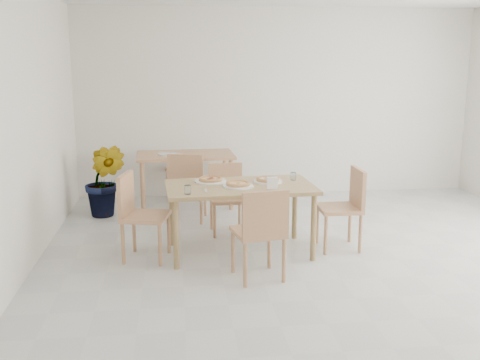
{
  "coord_description": "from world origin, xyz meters",
  "views": [
    {
      "loc": [
        -1.54,
        -4.89,
        2.08
      ],
      "look_at": [
        -0.87,
        0.87,
        0.81
      ],
      "focal_mm": 42.0,
      "sensor_mm": 36.0,
      "label": 1
    }
  ],
  "objects": [
    {
      "name": "plate_margherita",
      "position": [
        -0.9,
        0.8,
        0.76
      ],
      "size": [
        0.32,
        0.32,
        0.02
      ],
      "primitive_type": "cylinder",
      "color": "white",
      "rests_on": "main_table"
    },
    {
      "name": "second_table",
      "position": [
        -1.41,
        2.9,
        0.66
      ],
      "size": [
        1.38,
        0.83,
        0.75
      ],
      "rotation": [
        0.0,
        0.0,
        0.05
      ],
      "color": "tan",
      "rests_on": "ground"
    },
    {
      "name": "chair_back_n",
      "position": [
        -1.46,
        3.6,
        0.5
      ],
      "size": [
        0.48,
        0.48,
        0.87
      ],
      "rotation": [
        0.0,
        0.0,
        -0.14
      ],
      "color": "tan",
      "rests_on": "ground"
    },
    {
      "name": "pizza_mushroom",
      "position": [
        -0.56,
        0.98,
        0.78
      ],
      "size": [
        0.32,
        0.32,
        0.03
      ],
      "rotation": [
        0.0,
        0.0,
        0.36
      ],
      "color": "tan",
      "rests_on": "plate_mushroom"
    },
    {
      "name": "fork_b",
      "position": [
        -1.25,
        0.71,
        0.75
      ],
      "size": [
        0.02,
        0.16,
        0.01
      ],
      "primitive_type": "cube",
      "rotation": [
        0.0,
        0.0,
        0.02
      ],
      "color": "silver",
      "rests_on": "main_table"
    },
    {
      "name": "plate_mushroom",
      "position": [
        -0.56,
        0.98,
        0.76
      ],
      "size": [
        0.31,
        0.31,
        0.02
      ],
      "primitive_type": "cylinder",
      "color": "white",
      "rests_on": "main_table"
    },
    {
      "name": "fork_a",
      "position": [
        -1.26,
        0.65,
        0.75
      ],
      "size": [
        0.06,
        0.19,
        0.01
      ],
      "primitive_type": "cube",
      "rotation": [
        0.0,
        0.0,
        0.26
      ],
      "color": "silver",
      "rests_on": "main_table"
    },
    {
      "name": "napkin_holder",
      "position": [
        -0.57,
        0.62,
        0.81
      ],
      "size": [
        0.12,
        0.06,
        0.13
      ],
      "rotation": [
        0.0,
        0.0,
        -0.0
      ],
      "color": "silver",
      "rests_on": "main_table"
    },
    {
      "name": "plate_pepperoni",
      "position": [
        -1.17,
        1.06,
        0.76
      ],
      "size": [
        0.34,
        0.34,
        0.02
      ],
      "primitive_type": "cylinder",
      "color": "white",
      "rests_on": "main_table"
    },
    {
      "name": "chair_north",
      "position": [
        -0.95,
        1.65,
        0.48
      ],
      "size": [
        0.42,
        0.42,
        0.82
      ],
      "rotation": [
        0.0,
        0.0,
        0.04
      ],
      "color": "tan",
      "rests_on": "ground"
    },
    {
      "name": "chair_west",
      "position": [
        -1.95,
        0.81,
        0.53
      ],
      "size": [
        0.54,
        0.54,
        0.91
      ],
      "rotation": [
        0.0,
        0.0,
        1.35
      ],
      "color": "tan",
      "rests_on": "ground"
    },
    {
      "name": "tumbler_b",
      "position": [
        -0.26,
        1.05,
        0.79
      ],
      "size": [
        0.06,
        0.06,
        0.08
      ],
      "primitive_type": "cylinder",
      "color": "white",
      "rests_on": "main_table"
    },
    {
      "name": "potted_plant",
      "position": [
        -2.48,
        2.48,
        0.49
      ],
      "size": [
        0.61,
        0.53,
        0.97
      ],
      "primitive_type": "imported",
      "rotation": [
        0.0,
        0.0,
        -0.21
      ],
      "color": "#25601C",
      "rests_on": "ground"
    },
    {
      "name": "chair_east",
      "position": [
        0.31,
        0.88,
        0.52
      ],
      "size": [
        0.45,
        0.45,
        0.9
      ],
      "rotation": [
        0.0,
        0.0,
        -1.58
      ],
      "color": "tan",
      "rests_on": "ground"
    },
    {
      "name": "chair_south",
      "position": [
        -0.77,
        0.06,
        0.52
      ],
      "size": [
        0.52,
        0.52,
        0.9
      ],
      "rotation": [
        0.0,
        0.0,
        3.34
      ],
      "color": "tan",
      "rests_on": "ground"
    },
    {
      "name": "pizza_pepperoni",
      "position": [
        -1.17,
        1.06,
        0.78
      ],
      "size": [
        0.32,
        0.32,
        0.03
      ],
      "rotation": [
        0.0,
        0.0,
        -0.28
      ],
      "color": "tan",
      "rests_on": "plate_pepperoni"
    },
    {
      "name": "main_table",
      "position": [
        -0.87,
        0.87,
        0.67
      ],
      "size": [
        1.6,
        0.96,
        0.75
      ],
      "rotation": [
        0.0,
        0.0,
        0.05
      ],
      "color": "#A18553",
      "rests_on": "ground"
    },
    {
      "name": "plate_empty",
      "position": [
        -1.65,
        2.86,
        0.76
      ],
      "size": [
        0.28,
        0.28,
        0.02
      ],
      "primitive_type": "cylinder",
      "color": "white",
      "rests_on": "second_table"
    },
    {
      "name": "tumbler_a",
      "position": [
        -1.43,
        0.54,
        0.79
      ],
      "size": [
        0.07,
        0.07,
        0.09
      ],
      "primitive_type": "cylinder",
      "color": "white",
      "rests_on": "main_table"
    },
    {
      "name": "pizza_margherita",
      "position": [
        -0.9,
        0.8,
        0.78
      ],
      "size": [
        0.32,
        0.32,
        0.03
      ],
      "rotation": [
        0.0,
        0.0,
        -0.33
      ],
      "color": "tan",
      "rests_on": "plate_margherita"
    },
    {
      "name": "chair_back_s",
      "position": [
        -1.41,
        2.1,
        0.52
      ],
      "size": [
        0.52,
        0.52,
        0.9
      ],
      "rotation": [
        0.0,
        0.0,
        2.95
      ],
      "color": "tan",
      "rests_on": "ground"
    }
  ]
}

